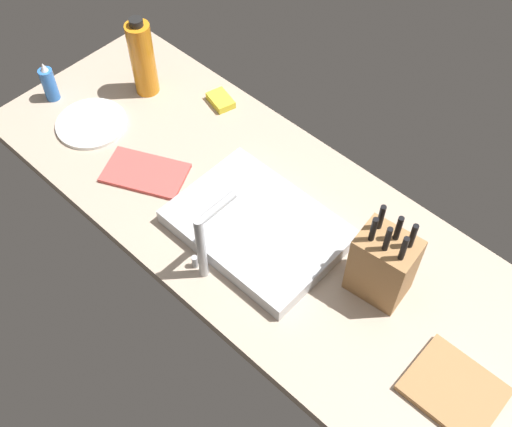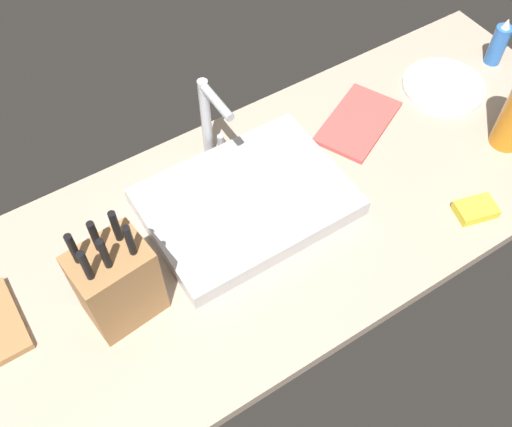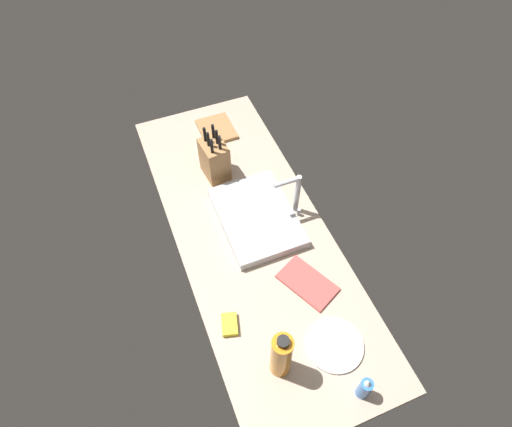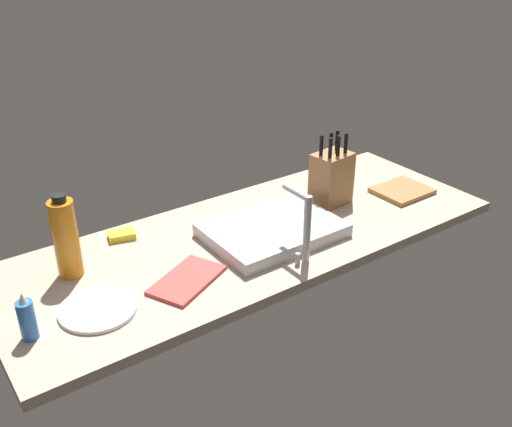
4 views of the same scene
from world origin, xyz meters
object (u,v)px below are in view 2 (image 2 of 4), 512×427
dinner_plate (444,86)px  dish_towel (358,122)px  sink_basin (247,202)px  faucet (209,117)px  knife_block (117,283)px  soap_bottle (499,44)px  dish_sponge (476,209)px

dinner_plate → dish_towel: size_ratio=0.92×
dinner_plate → dish_towel: same height
sink_basin → faucet: size_ratio=1.94×
sink_basin → knife_block: knife_block is taller
soap_bottle → sink_basin: bearing=-175.7°
knife_block → dinner_plate: knife_block is taller
knife_block → soap_bottle: (118.30, 14.50, -4.34)cm
sink_basin → dish_towel: (37.96, 7.37, -1.69)cm
knife_block → dish_towel: (71.90, 15.58, -9.85)cm
dinner_plate → dish_towel: 27.65cm
faucet → dinner_plate: size_ratio=1.05×
soap_bottle → faucet: bearing=172.2°
faucet → soap_bottle: (83.15, -11.39, -7.52)cm
faucet → knife_block: (-35.14, -25.89, -3.18)cm
dinner_plate → faucet: bearing=169.3°
dish_sponge → faucet: bearing=132.0°
faucet → dinner_plate: (64.35, -12.15, -13.04)cm
soap_bottle → knife_block: bearing=-173.0°
soap_bottle → dish_towel: (-46.39, 1.08, -5.51)cm
sink_basin → dish_sponge: sink_basin is taller
knife_block → dish_sponge: size_ratio=3.09×
faucet → soap_bottle: bearing=-7.8°
dish_towel → dish_sponge: size_ratio=2.65×
knife_block → soap_bottle: knife_block is taller
knife_block → soap_bottle: size_ratio=1.98×
faucet → dish_sponge: faucet is taller
knife_block → faucet: bearing=30.1°
faucet → soap_bottle: faucet is taller
sink_basin → faucet: bearing=86.1°
sink_basin → dish_towel: sink_basin is taller
sink_basin → dish_towel: bearing=11.0°
soap_bottle → dinner_plate: 19.61cm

